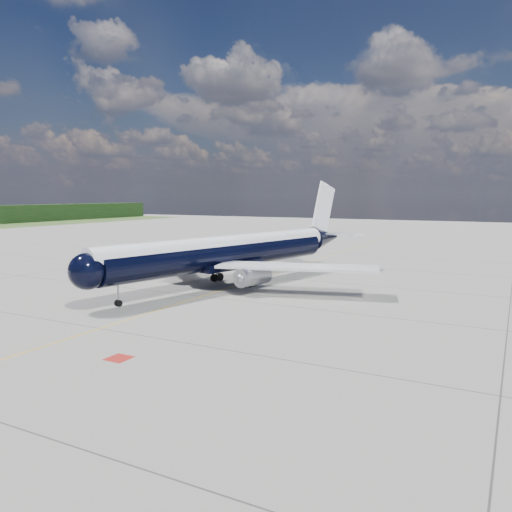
% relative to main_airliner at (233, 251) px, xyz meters
% --- Properties ---
extents(ground, '(320.00, 320.00, 0.00)m').
position_rel_main_airliner_xyz_m(ground, '(0.82, 11.76, -4.09)').
color(ground, gray).
rests_on(ground, ground).
extents(taxiway_centerline, '(0.16, 160.00, 0.01)m').
position_rel_main_airliner_xyz_m(taxiway_centerline, '(0.82, 6.76, -4.08)').
color(taxiway_centerline, '#E7AB0C').
rests_on(taxiway_centerline, ground).
extents(red_marking, '(1.60, 1.60, 0.01)m').
position_rel_main_airliner_xyz_m(red_marking, '(7.62, -28.24, -4.08)').
color(red_marking, maroon).
rests_on(red_marking, ground).
extents(main_airliner, '(36.49, 45.08, 13.17)m').
position_rel_main_airliner_xyz_m(main_airliner, '(0.00, 0.00, 0.00)').
color(main_airliner, black).
rests_on(main_airliner, ground).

